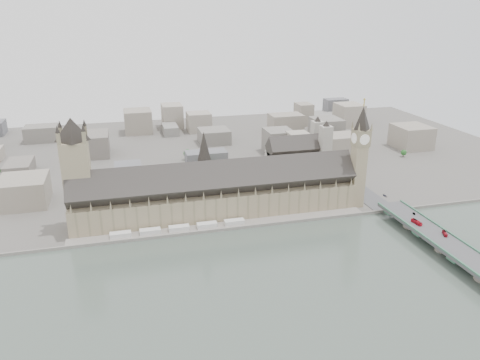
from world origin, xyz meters
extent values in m
plane|color=#595651|center=(0.00, 0.00, 0.00)|extent=(900.00, 900.00, 0.00)
plane|color=#4D5B52|center=(0.00, -165.00, 0.00)|extent=(600.00, 600.00, 0.00)
cube|color=gray|center=(0.00, -15.00, 1.50)|extent=(600.00, 1.50, 3.00)
cube|color=gray|center=(0.00, -7.50, 1.00)|extent=(270.00, 15.00, 2.00)
cube|color=silver|center=(-90.00, -7.00, 4.00)|extent=(18.00, 7.00, 4.00)
cube|color=silver|center=(-65.00, -7.00, 4.00)|extent=(18.00, 7.00, 4.00)
cube|color=silver|center=(-40.00, -7.00, 4.00)|extent=(18.00, 7.00, 4.00)
cube|color=silver|center=(-15.00, -7.00, 4.00)|extent=(18.00, 7.00, 4.00)
cube|color=silver|center=(10.00, -7.00, 4.00)|extent=(18.00, 7.00, 4.00)
cube|color=gray|center=(0.00, 20.00, 12.50)|extent=(265.00, 40.00, 25.00)
cube|color=#2A2725|center=(0.00, 20.00, 35.08)|extent=(265.00, 40.73, 40.73)
cube|color=gray|center=(138.00, 8.00, 31.00)|extent=(12.00, 12.00, 62.00)
cube|color=#847A5B|center=(138.00, 8.00, 70.00)|extent=(14.00, 14.00, 16.00)
cylinder|color=white|center=(145.20, 8.00, 70.00)|extent=(0.60, 10.00, 10.00)
cylinder|color=white|center=(130.80, 8.00, 70.00)|extent=(0.60, 10.00, 10.00)
cylinder|color=white|center=(138.00, 15.20, 70.00)|extent=(10.00, 0.60, 10.00)
cylinder|color=white|center=(138.00, 0.80, 70.00)|extent=(10.00, 0.60, 10.00)
cone|color=black|center=(138.00, 8.00, 89.00)|extent=(17.00, 17.00, 22.00)
cylinder|color=gold|center=(138.00, 8.00, 103.00)|extent=(1.00, 1.00, 6.00)
sphere|color=gold|center=(138.00, 8.00, 106.50)|extent=(2.00, 2.00, 2.00)
cone|color=#847A5B|center=(144.50, 14.50, 82.00)|extent=(2.40, 2.40, 8.00)
cone|color=#847A5B|center=(131.50, 14.50, 82.00)|extent=(2.40, 2.40, 8.00)
cone|color=#847A5B|center=(144.50, 1.50, 82.00)|extent=(2.40, 2.40, 8.00)
cone|color=#847A5B|center=(131.50, 1.50, 82.00)|extent=(2.40, 2.40, 8.00)
cube|color=gray|center=(-122.00, 26.00, 40.00)|extent=(23.00, 23.00, 80.00)
cone|color=black|center=(-122.00, 26.00, 90.00)|extent=(30.00, 30.00, 20.00)
cylinder|color=#847A5B|center=(-10.00, 26.00, 43.00)|extent=(12.00, 12.00, 20.00)
cone|color=black|center=(-10.00, 26.00, 67.00)|extent=(13.00, 13.00, 28.00)
cube|color=#474749|center=(162.00, -87.50, 5.12)|extent=(25.00, 325.00, 10.25)
cube|color=#A09990|center=(105.00, 95.00, 17.00)|extent=(60.00, 28.00, 34.00)
cube|color=#2A2725|center=(105.00, 95.00, 39.00)|extent=(60.00, 28.28, 28.28)
cube|color=#A09990|center=(137.00, 107.00, 32.00)|extent=(12.00, 12.00, 64.00)
cube|color=#A09990|center=(137.00, 83.00, 32.00)|extent=(12.00, 12.00, 64.00)
imported|color=red|center=(158.27, -63.34, 11.86)|extent=(4.00, 11.80, 3.22)
imported|color=#A61422|center=(167.94, -88.02, 11.59)|extent=(5.91, 9.71, 2.68)
imported|color=gray|center=(168.18, -45.04, 10.88)|extent=(2.18, 4.04, 1.27)
imported|color=gray|center=(165.54, -0.46, 11.02)|extent=(2.43, 5.40, 1.54)
camera|label=1|loc=(-81.84, -379.15, 184.17)|focal=35.00mm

